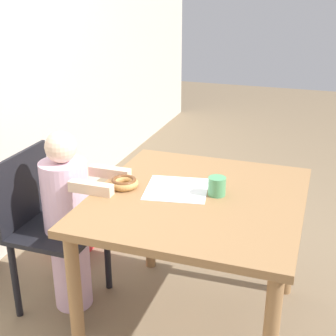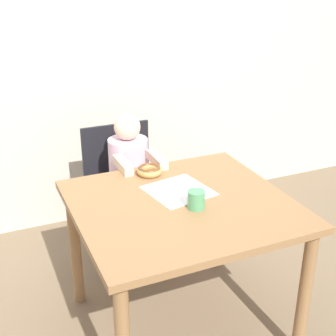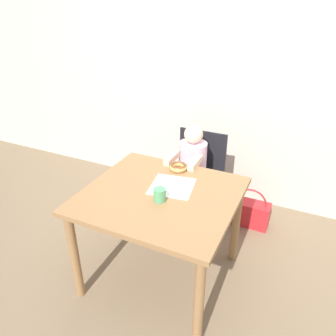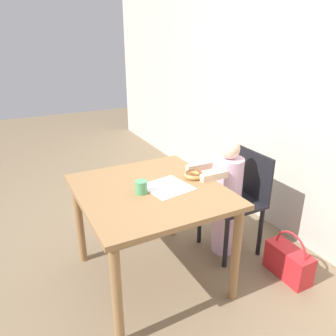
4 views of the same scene
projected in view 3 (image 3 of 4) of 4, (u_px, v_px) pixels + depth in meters
The scene contains 9 objects.
ground_plane at pixel (161, 274), 2.52m from camera, with size 12.00×12.00×0.00m, color #7A664C.
wall_back at pixel (225, 75), 3.02m from camera, with size 8.00×0.05×2.50m.
dining_table at pixel (160, 206), 2.22m from camera, with size 1.00×0.94×0.74m.
chair at pixel (196, 176), 2.94m from camera, with size 0.44×0.41×0.84m.
child_figure at pixel (192, 179), 2.83m from camera, with size 0.25×0.43×0.98m.
donut at pixel (178, 167), 2.45m from camera, with size 0.14×0.14×0.04m.
napkin at pixel (172, 186), 2.25m from camera, with size 0.33×0.33×0.00m.
handbag at pixel (249, 212), 3.02m from camera, with size 0.36×0.15×0.38m.
cup at pixel (160, 195), 2.07m from camera, with size 0.08×0.08×0.09m.
Camera 3 is at (0.83, -1.64, 1.90)m, focal length 35.00 mm.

